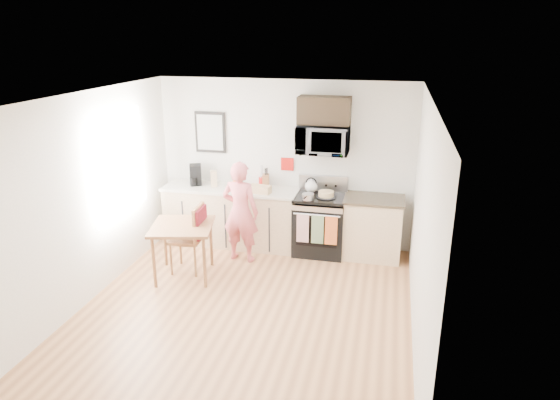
% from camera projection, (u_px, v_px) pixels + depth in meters
% --- Properties ---
extents(floor, '(4.60, 4.60, 0.00)m').
position_uv_depth(floor, '(244.00, 313.00, 6.11)').
color(floor, '#985F3A').
rests_on(floor, ground).
extents(back_wall, '(4.00, 0.04, 2.60)m').
position_uv_depth(back_wall, '(284.00, 164.00, 7.81)').
color(back_wall, silver).
rests_on(back_wall, floor).
extents(front_wall, '(4.00, 0.04, 2.60)m').
position_uv_depth(front_wall, '(146.00, 321.00, 3.57)').
color(front_wall, silver).
rests_on(front_wall, floor).
extents(left_wall, '(0.04, 4.60, 2.60)m').
position_uv_depth(left_wall, '(85.00, 201.00, 6.11)').
color(left_wall, silver).
rests_on(left_wall, floor).
extents(right_wall, '(0.04, 4.60, 2.60)m').
position_uv_depth(right_wall, '(422.00, 228.00, 5.27)').
color(right_wall, silver).
rests_on(right_wall, floor).
extents(ceiling, '(4.00, 4.60, 0.04)m').
position_uv_depth(ceiling, '(238.00, 98.00, 5.27)').
color(ceiling, silver).
rests_on(ceiling, back_wall).
extents(window, '(0.06, 1.40, 1.50)m').
position_uv_depth(window, '(120.00, 165.00, 6.76)').
color(window, silver).
rests_on(window, left_wall).
extents(cabinet_left, '(2.10, 0.60, 0.90)m').
position_uv_depth(cabinet_left, '(231.00, 217.00, 7.98)').
color(cabinet_left, tan).
rests_on(cabinet_left, floor).
extents(countertop_left, '(2.14, 0.64, 0.04)m').
position_uv_depth(countertop_left, '(231.00, 189.00, 7.83)').
color(countertop_left, beige).
rests_on(countertop_left, cabinet_left).
extents(cabinet_right, '(0.84, 0.60, 0.90)m').
position_uv_depth(cabinet_right, '(373.00, 229.00, 7.51)').
color(cabinet_right, tan).
rests_on(cabinet_right, floor).
extents(countertop_right, '(0.88, 0.64, 0.04)m').
position_uv_depth(countertop_right, '(374.00, 199.00, 7.36)').
color(countertop_right, black).
rests_on(countertop_right, cabinet_right).
extents(range, '(0.76, 0.70, 1.16)m').
position_uv_depth(range, '(320.00, 226.00, 7.66)').
color(range, black).
rests_on(range, floor).
extents(microwave, '(0.76, 0.51, 0.42)m').
position_uv_depth(microwave, '(323.00, 139.00, 7.33)').
color(microwave, '#B0B0B5').
rests_on(microwave, back_wall).
extents(upper_cabinet, '(0.76, 0.35, 0.40)m').
position_uv_depth(upper_cabinet, '(324.00, 110.00, 7.24)').
color(upper_cabinet, black).
rests_on(upper_cabinet, back_wall).
extents(wall_art, '(0.50, 0.04, 0.65)m').
position_uv_depth(wall_art, '(210.00, 132.00, 7.90)').
color(wall_art, black).
rests_on(wall_art, back_wall).
extents(wall_trivet, '(0.20, 0.02, 0.20)m').
position_uv_depth(wall_trivet, '(287.00, 164.00, 7.79)').
color(wall_trivet, '#A5120E').
rests_on(wall_trivet, back_wall).
extents(person, '(0.59, 0.42, 1.52)m').
position_uv_depth(person, '(240.00, 212.00, 7.30)').
color(person, '#C33545').
rests_on(person, floor).
extents(dining_table, '(0.85, 0.85, 0.76)m').
position_uv_depth(dining_table, '(182.00, 231.00, 6.82)').
color(dining_table, brown).
rests_on(dining_table, floor).
extents(chair, '(0.48, 0.44, 0.99)m').
position_uv_depth(chair, '(195.00, 230.00, 6.97)').
color(chair, brown).
rests_on(chair, floor).
extents(knife_block, '(0.12, 0.16, 0.22)m').
position_uv_depth(knife_block, '(266.00, 181.00, 7.78)').
color(knife_block, brown).
rests_on(knife_block, countertop_left).
extents(utensil_crock, '(0.11, 0.11, 0.33)m').
position_uv_depth(utensil_crock, '(262.00, 178.00, 7.88)').
color(utensil_crock, '#A5120E').
rests_on(utensil_crock, countertop_left).
extents(fruit_bowl, '(0.31, 0.31, 0.11)m').
position_uv_depth(fruit_bowl, '(238.00, 185.00, 7.82)').
color(fruit_bowl, white).
rests_on(fruit_bowl, countertop_left).
extents(milk_carton, '(0.13, 0.13, 0.25)m').
position_uv_depth(milk_carton, '(214.00, 179.00, 7.85)').
color(milk_carton, tan).
rests_on(milk_carton, countertop_left).
extents(coffee_maker, '(0.25, 0.30, 0.32)m').
position_uv_depth(coffee_maker, '(195.00, 175.00, 7.94)').
color(coffee_maker, black).
rests_on(coffee_maker, countertop_left).
extents(bread_bag, '(0.34, 0.20, 0.12)m').
position_uv_depth(bread_bag, '(260.00, 189.00, 7.55)').
color(bread_bag, tan).
rests_on(bread_bag, countertop_left).
extents(cake, '(0.28, 0.28, 0.09)m').
position_uv_depth(cake, '(326.00, 194.00, 7.40)').
color(cake, black).
rests_on(cake, range).
extents(kettle, '(0.19, 0.19, 0.24)m').
position_uv_depth(kettle, '(311.00, 186.00, 7.61)').
color(kettle, white).
rests_on(kettle, range).
extents(pot, '(0.18, 0.30, 0.09)m').
position_uv_depth(pot, '(308.00, 197.00, 7.31)').
color(pot, '#B0B0B5').
rests_on(pot, range).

